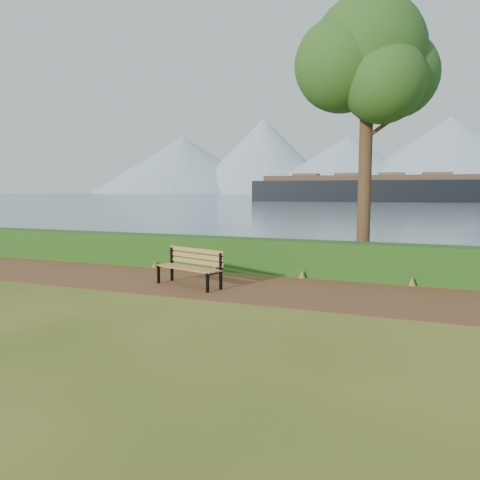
% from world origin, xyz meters
% --- Properties ---
extents(ground, '(140.00, 140.00, 0.00)m').
position_xyz_m(ground, '(0.00, 0.00, 0.00)').
color(ground, '#455518').
rests_on(ground, ground).
extents(path, '(40.00, 3.40, 0.01)m').
position_xyz_m(path, '(0.00, 0.30, 0.01)').
color(path, brown).
rests_on(path, ground).
extents(hedge, '(32.00, 0.85, 1.00)m').
position_xyz_m(hedge, '(0.00, 2.60, 0.50)').
color(hedge, '#164614').
rests_on(hedge, ground).
extents(water, '(700.00, 510.00, 0.00)m').
position_xyz_m(water, '(0.00, 260.00, 0.01)').
color(water, '#42596B').
rests_on(water, ground).
extents(mountains, '(585.00, 190.00, 70.00)m').
position_xyz_m(mountains, '(-9.17, 406.05, 27.70)').
color(mountains, '#849BB0').
rests_on(mountains, ground).
extents(bench, '(1.99, 1.12, 0.96)m').
position_xyz_m(bench, '(-0.78, -0.05, 0.55)').
color(bench, black).
rests_on(bench, ground).
extents(tree, '(4.07, 3.64, 8.43)m').
position_xyz_m(tree, '(3.00, 3.94, 6.26)').
color(tree, '#3A2618').
rests_on(tree, ground).
extents(cargo_ship, '(67.05, 16.53, 20.15)m').
position_xyz_m(cargo_ship, '(1.59, 100.32, 3.00)').
color(cargo_ship, black).
rests_on(cargo_ship, ground).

